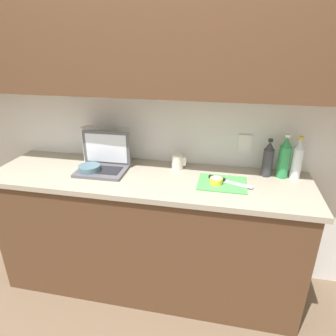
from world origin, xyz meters
name	(u,v)px	position (x,y,z in m)	size (l,w,h in m)	color
ground_plane	(150,281)	(0.00, 0.00, 0.00)	(12.00, 12.00, 0.00)	brown
wall_back	(154,71)	(0.00, 0.22, 1.56)	(5.20, 0.38, 2.60)	white
counter_unit	(147,232)	(-0.02, 0.00, 0.46)	(2.14, 0.59, 0.91)	brown
laptop	(104,162)	(-0.32, 0.05, 0.97)	(0.34, 0.25, 0.26)	#515156
cutting_board	(222,183)	(0.49, -0.01, 0.91)	(0.30, 0.24, 0.01)	#4C9E51
knife	(223,180)	(0.49, 0.02, 0.92)	(0.28, 0.12, 0.02)	silver
lemon_half_cut	(216,181)	(0.45, -0.03, 0.94)	(0.08, 0.08, 0.04)	yellow
bottle_green_soda	(268,159)	(0.77, 0.18, 1.02)	(0.07, 0.07, 0.26)	#333338
bottle_oil_tall	(284,158)	(0.87, 0.18, 1.04)	(0.07, 0.07, 0.29)	#2D934C
bottle_water_clear	(297,159)	(0.95, 0.18, 1.04)	(0.07, 0.07, 0.28)	silver
measuring_cup	(178,162)	(0.17, 0.17, 0.96)	(0.10, 0.08, 0.10)	silver
bowl_white	(90,169)	(-0.40, -0.03, 0.94)	(0.15, 0.15, 0.06)	slate
paper_towel_roll	(90,144)	(-0.49, 0.20, 1.03)	(0.11, 0.11, 0.26)	white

